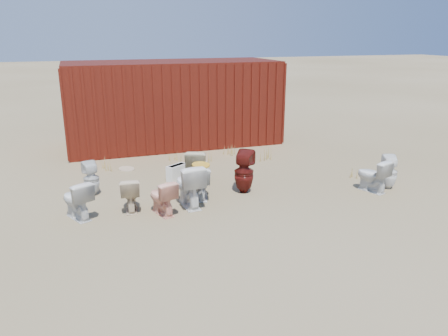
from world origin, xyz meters
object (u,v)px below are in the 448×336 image
object	(u,v)px
shipping_container	(173,103)
toilet_back_e	(389,172)
toilet_back_a	(91,179)
toilet_back_yellowlid	(201,182)
toilet_front_a	(77,200)
toilet_back_beige_right	(198,166)
loose_tank	(177,172)
toilet_back_beige_left	(130,194)
toilet_front_e	(373,175)
toilet_front_c	(189,185)
toilet_front_pink	(162,197)
toilet_front_maroon	(244,172)

from	to	relation	value
shipping_container	toilet_back_e	bearing A→B (deg)	-57.86
toilet_back_a	toilet_back_yellowlid	bearing A→B (deg)	144.06
shipping_container	toilet_front_a	distance (m)	5.77
toilet_back_beige_right	loose_tank	xyz separation A→B (m)	(-0.38, 0.41, -0.22)
toilet_back_beige_right	toilet_front_a	bearing A→B (deg)	50.14
shipping_container	toilet_back_a	world-z (taller)	shipping_container
toilet_back_a	toilet_back_beige_left	bearing A→B (deg)	108.36
toilet_front_e	toilet_back_a	world-z (taller)	toilet_back_a
shipping_container	toilet_front_c	size ratio (longest dim) A/B	7.16
toilet_front_c	toilet_back_a	xyz separation A→B (m)	(-1.71, 1.21, -0.07)
toilet_back_beige_left	toilet_back_e	size ratio (longest dim) A/B	0.90
toilet_front_a	toilet_back_a	size ratio (longest dim) A/B	1.01
toilet_front_a	toilet_back_beige_left	bearing A→B (deg)	158.86
toilet_back_e	shipping_container	bearing A→B (deg)	-34.93
toilet_front_e	toilet_back_e	size ratio (longest dim) A/B	0.96
toilet_front_pink	toilet_front_e	xyz separation A→B (m)	(4.35, -0.23, 0.02)
toilet_back_beige_right	loose_tank	world-z (taller)	toilet_back_beige_right
toilet_front_a	toilet_back_e	size ratio (longest dim) A/B	0.98
loose_tank	toilet_back_e	bearing A→B (deg)	-58.08
toilet_back_a	toilet_back_e	size ratio (longest dim) A/B	0.97
toilet_back_yellowlid	shipping_container	bearing A→B (deg)	-79.95
toilet_back_beige_left	toilet_front_pink	bearing A→B (deg)	151.62
toilet_front_pink	toilet_back_beige_right	distance (m)	1.76
toilet_front_a	toilet_front_pink	size ratio (longest dim) A/B	1.08
toilet_back_beige_left	loose_tank	size ratio (longest dim) A/B	1.29
toilet_front_a	toilet_front_pink	bearing A→B (deg)	142.95
shipping_container	loose_tank	bearing A→B (deg)	-101.68
toilet_front_c	loose_tank	size ratio (longest dim) A/B	1.68
toilet_front_c	toilet_back_beige_right	size ratio (longest dim) A/B	1.06
toilet_front_a	loose_tank	world-z (taller)	toilet_front_a
toilet_back_beige_left	toilet_back_a	bearing A→B (deg)	-52.16
toilet_front_a	toilet_front_c	xyz separation A→B (m)	(2.02, -0.06, 0.07)
toilet_front_c	toilet_front_maroon	world-z (taller)	toilet_front_maroon
toilet_back_beige_left	toilet_back_yellowlid	bearing A→B (deg)	-165.81
toilet_front_c	toilet_back_e	size ratio (longest dim) A/B	1.17
toilet_back_a	toilet_back_beige_right	distance (m)	2.23
shipping_container	toilet_front_c	xyz separation A→B (m)	(-0.84, -5.00, -0.78)
toilet_front_e	loose_tank	xyz separation A→B (m)	(-3.66, 2.03, -0.17)
toilet_back_beige_right	toilet_back_e	xyz separation A→B (m)	(3.73, -1.58, -0.04)
toilet_back_a	toilet_back_beige_right	xyz separation A→B (m)	(2.23, -0.04, 0.05)
toilet_front_pink	toilet_back_e	xyz separation A→B (m)	(4.80, -0.19, 0.03)
shipping_container	toilet_back_a	distance (m)	4.65
toilet_front_pink	toilet_front_maroon	size ratio (longest dim) A/B	0.74
toilet_back_beige_right	loose_tank	size ratio (longest dim) A/B	1.58
toilet_back_beige_left	loose_tank	distance (m)	1.88
toilet_front_a	toilet_back_beige_left	size ratio (longest dim) A/B	1.09
shipping_container	toilet_front_maroon	distance (m)	4.73
toilet_front_pink	toilet_back_yellowlid	xyz separation A→B (m)	(0.89, 0.55, 0.01)
toilet_front_e	toilet_back_yellowlid	distance (m)	3.54
toilet_front_e	toilet_back_a	size ratio (longest dim) A/B	0.99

